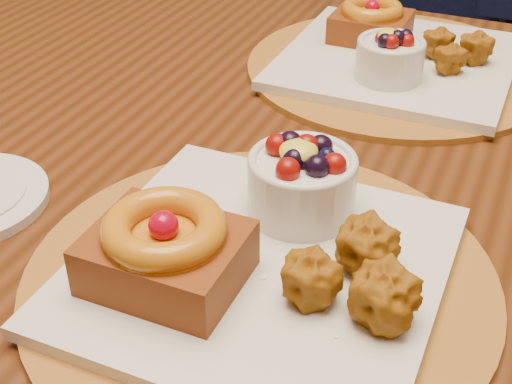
# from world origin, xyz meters

# --- Properties ---
(dining_table) EXTENTS (1.60, 0.90, 0.76)m
(dining_table) POSITION_xyz_m (0.11, -0.03, 0.68)
(dining_table) COLOR #3A1B0A
(dining_table) RESTS_ON ground
(place_setting_near) EXTENTS (0.38, 0.38, 0.09)m
(place_setting_near) POSITION_xyz_m (0.10, -0.25, 0.78)
(place_setting_near) COLOR brown
(place_setting_near) RESTS_ON dining_table
(place_setting_far) EXTENTS (0.38, 0.38, 0.08)m
(place_setting_far) POSITION_xyz_m (0.10, 0.18, 0.78)
(place_setting_far) COLOR brown
(place_setting_far) RESTS_ON dining_table
(chair_far) EXTENTS (0.50, 0.50, 0.82)m
(chair_far) POSITION_xyz_m (-0.03, 0.92, 0.45)
(chair_far) COLOR black
(chair_far) RESTS_ON ground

